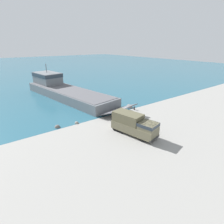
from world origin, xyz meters
name	(u,v)px	position (x,y,z in m)	size (l,w,h in m)	color
ground_plane	(125,121)	(0.00, 0.00, 0.00)	(240.00, 240.00, 0.00)	gray
water_surface	(20,67)	(0.00, 93.74, 0.00)	(240.00, 180.00, 0.01)	#285B70
landing_craft	(62,89)	(-2.78, 21.82, 1.83)	(12.14, 34.28, 7.59)	slate
military_truck	(134,124)	(-2.15, -4.42, 1.60)	(3.84, 7.38, 3.10)	#6B664C
soldier_on_ramp	(145,123)	(0.62, -4.13, 1.00)	(0.49, 0.48, 1.72)	#4C4738
mooring_bollard	(134,108)	(5.08, 3.15, 0.39)	(0.34, 0.34, 0.72)	#333338
cargo_crate	(146,135)	(-1.21, -6.12, 0.32)	(0.63, 0.76, 0.63)	#4C4738
shoreline_rock_a	(77,123)	(-7.39, 4.08, 0.00)	(0.66, 0.66, 0.66)	gray
shoreline_rock_b	(57,127)	(-10.57, 4.51, 0.00)	(0.85, 0.85, 0.85)	#66605B
shoreline_rock_c	(129,108)	(5.11, 4.73, 0.00)	(1.39, 1.39, 1.39)	gray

